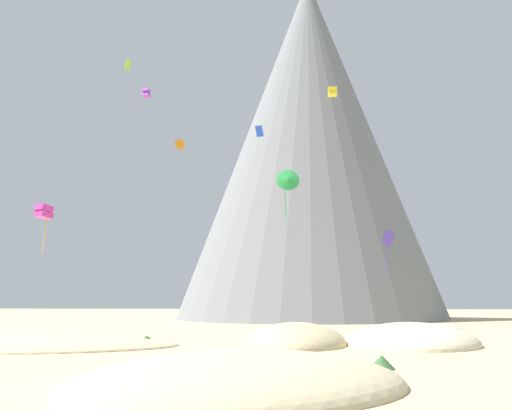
{
  "coord_description": "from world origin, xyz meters",
  "views": [
    {
      "loc": [
        10.37,
        -34.66,
        4.32
      ],
      "look_at": [
        3.53,
        49.36,
        15.93
      ],
      "focal_mm": 46.73,
      "sensor_mm": 36.0,
      "label": 1
    }
  ],
  "objects_px": {
    "bush_low_patch": "(300,342)",
    "kite_green_mid": "(288,180)",
    "kite_indigo_low": "(388,238)",
    "kite_yellow_high": "(333,92)",
    "bush_scatter_east": "(147,341)",
    "kite_magenta_low": "(44,212)",
    "bush_near_right": "(382,362)",
    "kite_orange_mid": "(180,144)",
    "kite_blue_mid": "(259,131)",
    "kite_lime_high": "(128,65)",
    "kite_violet_high": "(146,93)",
    "rock_massif": "(313,158)"
  },
  "relations": [
    {
      "from": "kite_yellow_high",
      "to": "kite_magenta_low",
      "type": "height_order",
      "value": "kite_yellow_high"
    },
    {
      "from": "kite_blue_mid",
      "to": "kite_green_mid",
      "type": "relative_size",
      "value": 0.36
    },
    {
      "from": "kite_lime_high",
      "to": "kite_blue_mid",
      "type": "xyz_separation_m",
      "value": [
        19.18,
        -5.78,
        -11.56
      ]
    },
    {
      "from": "kite_lime_high",
      "to": "bush_low_patch",
      "type": "bearing_deg",
      "value": -56.95
    },
    {
      "from": "kite_blue_mid",
      "to": "bush_scatter_east",
      "type": "bearing_deg",
      "value": 104.6
    },
    {
      "from": "bush_near_right",
      "to": "kite_indigo_low",
      "type": "height_order",
      "value": "kite_indigo_low"
    },
    {
      "from": "rock_massif",
      "to": "kite_indigo_low",
      "type": "bearing_deg",
      "value": -74.59
    },
    {
      "from": "bush_scatter_east",
      "to": "bush_near_right",
      "type": "bearing_deg",
      "value": -43.08
    },
    {
      "from": "bush_near_right",
      "to": "kite_yellow_high",
      "type": "height_order",
      "value": "kite_yellow_high"
    },
    {
      "from": "bush_near_right",
      "to": "kite_orange_mid",
      "type": "bearing_deg",
      "value": 114.45
    },
    {
      "from": "kite_lime_high",
      "to": "kite_blue_mid",
      "type": "distance_m",
      "value": 23.13
    },
    {
      "from": "kite_orange_mid",
      "to": "rock_massif",
      "type": "bearing_deg",
      "value": -143.36
    },
    {
      "from": "bush_scatter_east",
      "to": "kite_yellow_high",
      "type": "height_order",
      "value": "kite_yellow_high"
    },
    {
      "from": "kite_orange_mid",
      "to": "kite_indigo_low",
      "type": "xyz_separation_m",
      "value": [
        28.89,
        3.99,
        -13.04
      ]
    },
    {
      "from": "rock_massif",
      "to": "kite_violet_high",
      "type": "bearing_deg",
      "value": -108.98
    },
    {
      "from": "kite_indigo_low",
      "to": "kite_yellow_high",
      "type": "relative_size",
      "value": 5.29
    },
    {
      "from": "kite_violet_high",
      "to": "kite_indigo_low",
      "type": "relative_size",
      "value": 0.17
    },
    {
      "from": "bush_near_right",
      "to": "kite_violet_high",
      "type": "relative_size",
      "value": 1.57
    },
    {
      "from": "bush_scatter_east",
      "to": "bush_near_right",
      "type": "relative_size",
      "value": 1.53
    },
    {
      "from": "bush_scatter_east",
      "to": "kite_magenta_low",
      "type": "distance_m",
      "value": 16.29
    },
    {
      "from": "kite_indigo_low",
      "to": "kite_yellow_high",
      "type": "distance_m",
      "value": 22.21
    },
    {
      "from": "kite_orange_mid",
      "to": "kite_green_mid",
      "type": "distance_m",
      "value": 36.26
    },
    {
      "from": "kite_violet_high",
      "to": "kite_yellow_high",
      "type": "distance_m",
      "value": 24.36
    },
    {
      "from": "bush_low_patch",
      "to": "kite_lime_high",
      "type": "xyz_separation_m",
      "value": [
        -24.6,
        32.14,
        36.47
      ]
    },
    {
      "from": "rock_massif",
      "to": "kite_orange_mid",
      "type": "xyz_separation_m",
      "value": [
        -18.8,
        -40.58,
        -6.29
      ]
    },
    {
      "from": "kite_violet_high",
      "to": "kite_blue_mid",
      "type": "bearing_deg",
      "value": 46.63
    },
    {
      "from": "bush_low_patch",
      "to": "kite_green_mid",
      "type": "height_order",
      "value": "kite_green_mid"
    },
    {
      "from": "bush_scatter_east",
      "to": "kite_violet_high",
      "type": "bearing_deg",
      "value": 106.24
    },
    {
      "from": "kite_indigo_low",
      "to": "kite_yellow_high",
      "type": "xyz_separation_m",
      "value": [
        -7.71,
        -10.12,
        18.21
      ]
    },
    {
      "from": "kite_lime_high",
      "to": "kite_indigo_low",
      "type": "bearing_deg",
      "value": 3.33
    },
    {
      "from": "bush_scatter_east",
      "to": "kite_green_mid",
      "type": "height_order",
      "value": "kite_green_mid"
    },
    {
      "from": "kite_indigo_low",
      "to": "kite_magenta_low",
      "type": "bearing_deg",
      "value": 1.61
    },
    {
      "from": "kite_orange_mid",
      "to": "kite_magenta_low",
      "type": "bearing_deg",
      "value": 47.51
    },
    {
      "from": "bush_scatter_east",
      "to": "kite_indigo_low",
      "type": "xyz_separation_m",
      "value": [
        25.22,
        35.54,
        11.94
      ]
    },
    {
      "from": "bush_low_patch",
      "to": "bush_near_right",
      "type": "relative_size",
      "value": 1.12
    },
    {
      "from": "rock_massif",
      "to": "kite_orange_mid",
      "type": "height_order",
      "value": "rock_massif"
    },
    {
      "from": "bush_near_right",
      "to": "kite_magenta_low",
      "type": "bearing_deg",
      "value": 145.89
    },
    {
      "from": "kite_blue_mid",
      "to": "kite_magenta_low",
      "type": "distance_m",
      "value": 32.02
    },
    {
      "from": "kite_blue_mid",
      "to": "kite_indigo_low",
      "type": "distance_m",
      "value": 24.07
    },
    {
      "from": "bush_low_patch",
      "to": "kite_indigo_low",
      "type": "distance_m",
      "value": 40.67
    },
    {
      "from": "bush_scatter_east",
      "to": "kite_violet_high",
      "type": "relative_size",
      "value": 2.41
    },
    {
      "from": "bush_low_patch",
      "to": "bush_scatter_east",
      "type": "bearing_deg",
      "value": 173.51
    },
    {
      "from": "rock_massif",
      "to": "kite_blue_mid",
      "type": "height_order",
      "value": "rock_massif"
    },
    {
      "from": "bush_scatter_east",
      "to": "rock_massif",
      "type": "relative_size",
      "value": 0.04
    },
    {
      "from": "bush_scatter_east",
      "to": "kite_magenta_low",
      "type": "bearing_deg",
      "value": 166.66
    },
    {
      "from": "kite_orange_mid",
      "to": "kite_magenta_low",
      "type": "xyz_separation_m",
      "value": [
        -7.22,
        -28.97,
        -13.15
      ]
    },
    {
      "from": "bush_scatter_east",
      "to": "kite_orange_mid",
      "type": "xyz_separation_m",
      "value": [
        -3.67,
        31.55,
        24.99
      ]
    },
    {
      "from": "rock_massif",
      "to": "bush_near_right",
      "type": "bearing_deg",
      "value": -87.79
    },
    {
      "from": "kite_blue_mid",
      "to": "kite_green_mid",
      "type": "bearing_deg",
      "value": 133.0
    },
    {
      "from": "kite_orange_mid",
      "to": "kite_yellow_high",
      "type": "xyz_separation_m",
      "value": [
        21.18,
        -6.14,
        5.16
      ]
    }
  ]
}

